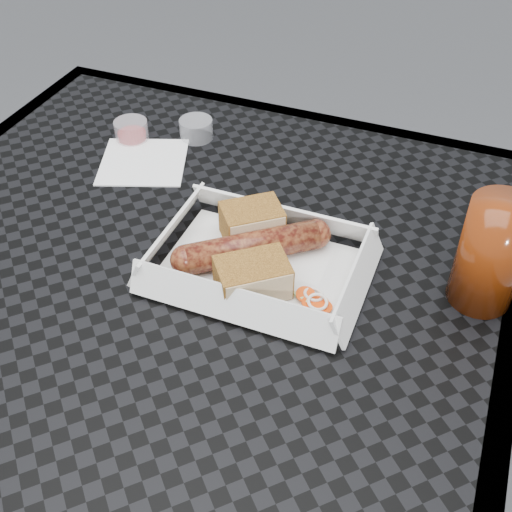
# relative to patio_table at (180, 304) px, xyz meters

# --- Properties ---
(patio_table) EXTENTS (0.80, 0.80, 0.74)m
(patio_table) POSITION_rel_patio_table_xyz_m (0.00, 0.00, 0.00)
(patio_table) COLOR black
(patio_table) RESTS_ON ground
(food_tray) EXTENTS (0.22, 0.15, 0.00)m
(food_tray) POSITION_rel_patio_table_xyz_m (0.10, 0.02, 0.08)
(food_tray) COLOR white
(food_tray) RESTS_ON patio_table
(bratwurst) EXTENTS (0.16, 0.14, 0.04)m
(bratwurst) POSITION_rel_patio_table_xyz_m (0.09, 0.03, 0.10)
(bratwurst) COLOR brown
(bratwurst) RESTS_ON food_tray
(bread_near) EXTENTS (0.09, 0.08, 0.04)m
(bread_near) POSITION_rel_patio_table_xyz_m (0.07, 0.07, 0.10)
(bread_near) COLOR #925F24
(bread_near) RESTS_ON food_tray
(bread_far) EXTENTS (0.09, 0.09, 0.04)m
(bread_far) POSITION_rel_patio_table_xyz_m (0.11, -0.02, 0.10)
(bread_far) COLOR #925F24
(bread_far) RESTS_ON food_tray
(veg_garnish) EXTENTS (0.03, 0.03, 0.00)m
(veg_garnish) POSITION_rel_patio_table_xyz_m (0.18, -0.01, 0.08)
(veg_garnish) COLOR #EA420A
(veg_garnish) RESTS_ON food_tray
(napkin) EXTENTS (0.15, 0.15, 0.00)m
(napkin) POSITION_rel_patio_table_xyz_m (-0.14, 0.17, 0.08)
(napkin) COLOR white
(napkin) RESTS_ON patio_table
(condiment_cup_sauce) EXTENTS (0.05, 0.05, 0.03)m
(condiment_cup_sauce) POSITION_rel_patio_table_xyz_m (-0.18, 0.22, 0.09)
(condiment_cup_sauce) COLOR #930A0A
(condiment_cup_sauce) RESTS_ON patio_table
(condiment_cup_empty) EXTENTS (0.05, 0.05, 0.03)m
(condiment_cup_empty) POSITION_rel_patio_table_xyz_m (-0.09, 0.26, 0.09)
(condiment_cup_empty) COLOR silver
(condiment_cup_empty) RESTS_ON patio_table
(drink_glass) EXTENTS (0.07, 0.07, 0.13)m
(drink_glass) POSITION_rel_patio_table_xyz_m (0.35, 0.07, 0.14)
(drink_glass) COLOR #5F2008
(drink_glass) RESTS_ON patio_table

